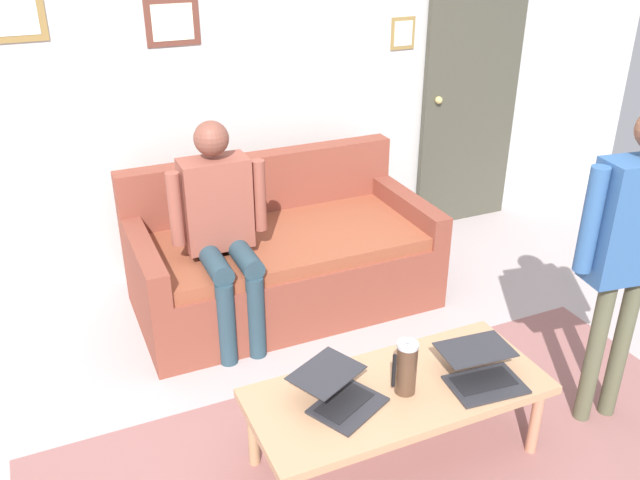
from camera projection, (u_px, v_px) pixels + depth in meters
ground_plane at (378, 460)px, 3.11m from camera, size 7.68×7.68×0.00m
area_rug at (405, 471)px, 3.05m from camera, size 3.26×1.59×0.01m
back_wall at (221, 70)px, 4.31m from camera, size 7.04×0.11×2.70m
interior_door at (471, 94)px, 5.07m from camera, size 0.82×0.09×2.05m
couch at (281, 258)px, 4.25m from camera, size 1.82×0.93×0.88m
coffee_table at (398, 395)px, 2.97m from camera, size 1.33×0.57×0.40m
laptop_left at (482, 372)px, 2.98m from camera, size 0.35×0.36×0.12m
laptop_center at (340, 394)px, 2.84m from camera, size 0.42×0.44×0.13m
french_press at (406, 367)px, 2.88m from camera, size 0.11×0.09×0.28m
person_standing at (634, 235)px, 2.94m from camera, size 0.56×0.23×1.57m
person_seated at (221, 222)px, 3.72m from camera, size 0.55×0.51×1.28m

